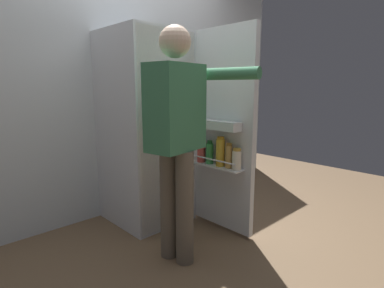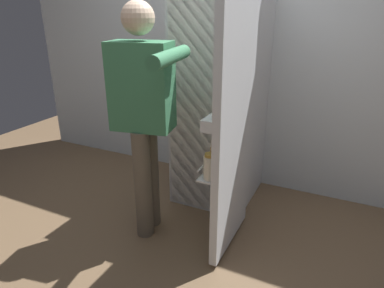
% 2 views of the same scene
% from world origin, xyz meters
% --- Properties ---
extents(ground_plane, '(6.12, 6.12, 0.00)m').
position_xyz_m(ground_plane, '(0.00, 0.00, 0.00)').
color(ground_plane, brown).
extents(kitchen_wall, '(4.40, 0.10, 2.43)m').
position_xyz_m(kitchen_wall, '(0.00, 0.96, 1.22)').
color(kitchen_wall, silver).
rests_on(kitchen_wall, ground_plane).
extents(refrigerator, '(0.66, 1.25, 1.65)m').
position_xyz_m(refrigerator, '(0.02, 0.53, 0.82)').
color(refrigerator, silver).
rests_on(refrigerator, ground_plane).
extents(person, '(0.59, 0.63, 1.56)m').
position_xyz_m(person, '(-0.25, -0.14, 0.92)').
color(person, '#665B4C').
rests_on(person, ground_plane).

